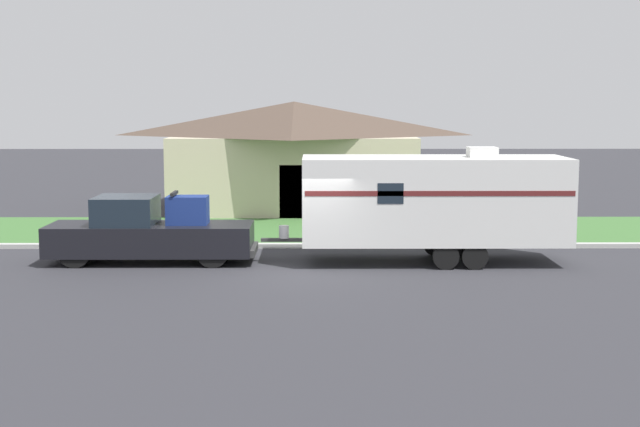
{
  "coord_description": "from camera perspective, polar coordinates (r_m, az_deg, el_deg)",
  "views": [
    {
      "loc": [
        0.22,
        -23.71,
        4.61
      ],
      "look_at": [
        0.37,
        1.29,
        1.4
      ],
      "focal_mm": 50.0,
      "sensor_mm": 36.0,
      "label": 1
    }
  ],
  "objects": [
    {
      "name": "pickup_truck",
      "position": [
        25.71,
        -10.91,
        -1.23
      ],
      "size": [
        5.88,
        1.9,
        2.02
      ],
      "color": "black",
      "rests_on": "ground_plane"
    },
    {
      "name": "mailbox",
      "position": [
        29.05,
        -9.1,
        0.04
      ],
      "size": [
        0.48,
        0.2,
        1.27
      ],
      "color": "brown",
      "rests_on": "ground_plane"
    },
    {
      "name": "lawn_strip",
      "position": [
        31.45,
        -0.75,
        -1.09
      ],
      "size": [
        80.0,
        7.0,
        0.03
      ],
      "color": "#3D6B33",
      "rests_on": "ground_plane"
    },
    {
      "name": "travel_trailer",
      "position": [
        25.38,
        7.32,
        0.87
      ],
      "size": [
        8.62,
        2.49,
        3.28
      ],
      "color": "black",
      "rests_on": "ground_plane"
    },
    {
      "name": "curb_strip",
      "position": [
        27.83,
        -0.8,
        -2.07
      ],
      "size": [
        80.0,
        0.3,
        0.14
      ],
      "color": "#ADADA8",
      "rests_on": "ground_plane"
    },
    {
      "name": "house_across_street",
      "position": [
        37.62,
        -1.66,
        3.85
      ],
      "size": [
        10.68,
        7.2,
        4.52
      ],
      "color": "beige",
      "rests_on": "ground_plane"
    },
    {
      "name": "ground_plane",
      "position": [
        24.15,
        -0.87,
        -3.69
      ],
      "size": [
        120.0,
        120.0,
        0.0
      ],
      "primitive_type": "plane",
      "color": "#2D2D33"
    }
  ]
}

